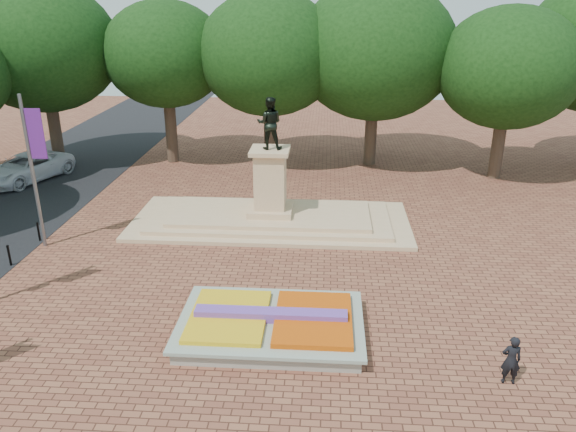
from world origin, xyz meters
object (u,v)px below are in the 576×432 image
(flower_bed, at_px, (272,324))
(monument, at_px, (271,207))
(van, at_px, (26,168))
(pedestrian, at_px, (511,360))

(flower_bed, bearing_deg, monument, 95.87)
(flower_bed, height_order, van, van)
(flower_bed, xyz_separation_m, van, (-16.93, 15.92, 0.46))
(monument, height_order, pedestrian, monument)
(pedestrian, bearing_deg, van, -34.62)
(monument, xyz_separation_m, pedestrian, (8.37, -12.10, -0.08))
(van, bearing_deg, pedestrian, -15.84)
(flower_bed, distance_m, van, 23.24)
(van, relative_size, pedestrian, 3.75)
(van, bearing_deg, monument, 0.33)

